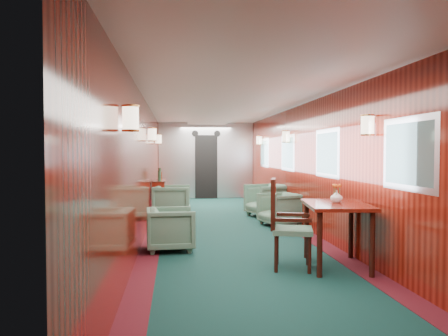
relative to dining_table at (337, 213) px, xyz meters
name	(u,v)px	position (x,y,z in m)	size (l,w,h in m)	color
room	(229,143)	(-1.08, 2.54, 0.95)	(12.00, 12.10, 2.40)	#0D312B
bulkhead	(206,161)	(-1.08, 8.45, 0.50)	(2.98, 0.17, 2.39)	silver
windows_right	(304,153)	(0.41, 2.79, 0.76)	(0.02, 8.60, 0.80)	silver
wall_sconces	(225,136)	(-1.08, 3.10, 1.10)	(2.97, 7.97, 0.25)	#FFEDC6
dining_table	(337,213)	(0.00, 0.00, 0.00)	(0.90, 1.18, 0.82)	maroon
side_chair	(284,220)	(-0.69, 0.01, -0.07)	(0.61, 0.63, 1.14)	#1F4939
credenza	(159,198)	(-2.42, 4.67, -0.26)	(0.29, 0.92, 1.10)	maroon
flower_vase	(337,197)	(0.01, 0.05, 0.21)	(0.15, 0.15, 0.16)	silver
armchair_left_near	(171,229)	(-2.11, 1.19, -0.37)	(0.68, 0.70, 0.64)	#1F4939
armchair_left_far	(172,202)	(-2.12, 4.37, -0.32)	(0.79, 0.81, 0.74)	#1F4939
armchair_right_near	(280,209)	(0.03, 3.16, -0.36)	(0.70, 0.72, 0.65)	#1F4939
armchair_right_far	(267,200)	(0.03, 4.41, -0.32)	(0.79, 0.81, 0.74)	#1F4939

